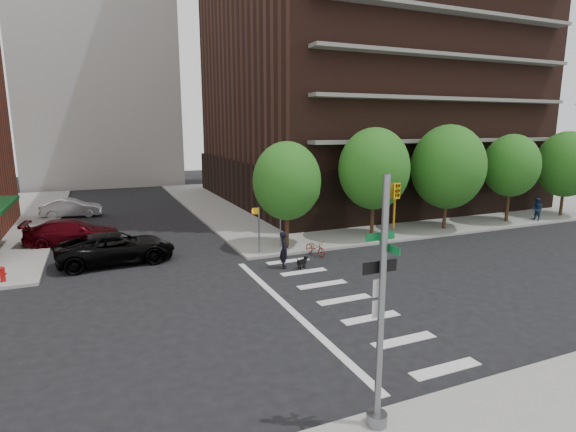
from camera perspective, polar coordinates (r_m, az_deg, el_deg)
name	(u,v)px	position (r m, az deg, el deg)	size (l,w,h in m)	color
ground	(278,311)	(18.11, -1.25, -11.97)	(120.00, 120.00, 0.00)	black
sidewalk_ne	(376,196)	(47.75, 11.08, 2.52)	(39.00, 33.00, 0.15)	gray
crosswalk	(328,302)	(18.98, 5.05, -10.88)	(3.85, 13.00, 0.01)	silver
tree_a	(287,181)	(26.21, -0.15, 4.46)	(4.00, 4.00, 5.90)	#301E11
tree_b	(374,169)	(29.03, 10.87, 5.92)	(4.50, 4.50, 6.65)	#301E11
tree_c	(448,167)	(32.77, 19.64, 5.88)	(5.00, 5.00, 6.80)	#301E11
tree_d	(511,166)	(37.11, 26.49, 5.75)	(4.00, 4.00, 6.20)	#301E11
tree_e	(566,164)	(41.86, 31.85, 5.60)	(4.50, 4.50, 6.35)	#301E11
traffic_signal	(382,325)	(10.76, 11.80, -13.36)	(0.90, 0.75, 6.00)	slate
pedestrian_signal	(264,222)	(25.43, -3.13, -0.77)	(2.18, 0.67, 2.60)	slate
fire_hydrant	(2,273)	(24.53, -32.52, -6.15)	(0.24, 0.24, 0.73)	#A50C0C
parked_car_black	(116,248)	(25.56, -20.95, -3.81)	(5.97, 2.75, 1.66)	black
parked_car_maroon	(73,232)	(30.57, -25.66, -1.86)	(5.49, 2.23, 1.59)	#3E040A
parked_car_silver	(72,208)	(40.05, -25.78, 0.93)	(4.51, 1.57, 1.49)	#AEB0B6
scooter	(315,248)	(25.50, 3.51, -4.03)	(0.57, 1.64, 0.86)	maroon
dog_walker	(284,250)	(23.02, -0.50, -4.33)	(0.46, 0.70, 1.92)	black
dog	(302,262)	(23.15, 1.83, -5.80)	(0.67, 0.41, 0.57)	black
pedestrian_far	(537,209)	(38.92, 29.08, 0.75)	(0.65, 0.84, 1.72)	#172C4D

